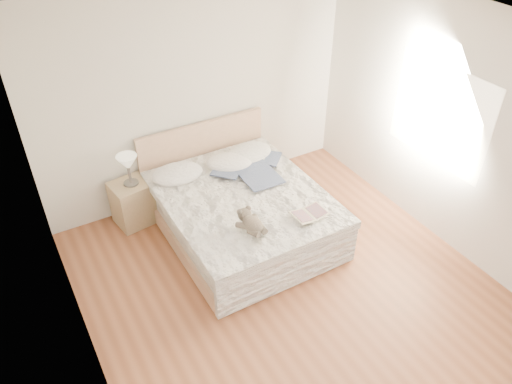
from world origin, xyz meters
TOP-DOWN VIEW (x-y plane):
  - floor at (0.00, 0.00)m, footprint 4.00×4.50m
  - ceiling at (0.00, 0.00)m, footprint 4.00×4.50m
  - wall_back at (0.00, 2.25)m, footprint 4.00×0.02m
  - wall_left at (-2.00, 0.00)m, footprint 0.02×4.50m
  - wall_right at (2.00, 0.00)m, footprint 0.02×4.50m
  - window at (1.99, 0.30)m, footprint 0.02×1.30m
  - bed at (0.00, 1.19)m, footprint 1.72×2.14m
  - nightstand at (-1.03, 2.00)m, footprint 0.50×0.46m
  - table_lamp at (-1.02, 2.00)m, footprint 0.26×0.26m
  - pillow_left at (-0.50, 1.81)m, footprint 0.65×0.48m
  - pillow_middle at (0.14, 1.72)m, footprint 0.67×0.58m
  - pillow_right at (0.46, 1.78)m, footprint 0.65×0.49m
  - blouse at (0.32, 1.35)m, footprint 0.67×0.72m
  - photo_book at (-0.41, 1.75)m, footprint 0.31×0.23m
  - childrens_book at (0.42, 0.41)m, footprint 0.38×0.26m
  - teddy_bear at (-0.23, 0.48)m, footprint 0.28×0.37m

SIDE VIEW (x-z plane):
  - floor at x=0.00m, z-range 0.00..0.00m
  - nightstand at x=-1.03m, z-range 0.00..0.56m
  - bed at x=0.00m, z-range -0.19..0.81m
  - blouse at x=0.32m, z-range 0.62..0.64m
  - photo_book at x=-0.41m, z-range 0.62..0.64m
  - childrens_book at x=0.42m, z-range 0.62..0.64m
  - pillow_left at x=-0.50m, z-range 0.55..0.73m
  - pillow_middle at x=0.14m, z-range 0.56..0.72m
  - pillow_right at x=0.46m, z-range 0.55..0.73m
  - teddy_bear at x=-0.23m, z-range 0.56..0.74m
  - table_lamp at x=-1.02m, z-range 0.64..1.03m
  - wall_back at x=0.00m, z-range 0.00..2.70m
  - wall_left at x=-2.00m, z-range 0.00..2.70m
  - wall_right at x=2.00m, z-range 0.00..2.70m
  - window at x=1.99m, z-range 0.90..2.00m
  - ceiling at x=0.00m, z-range 2.70..2.70m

